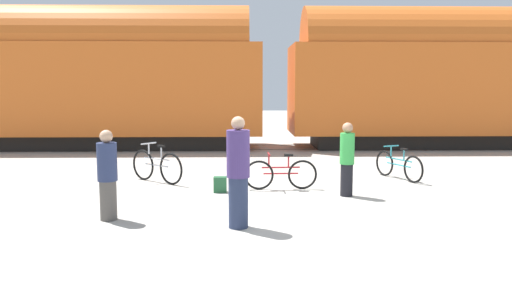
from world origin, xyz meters
TOP-DOWN VIEW (x-y plane):
  - ground_plane at (0.00, 0.00)m, footprint 80.00×80.00m
  - freight_train at (0.00, 9.99)m, footprint 23.81×3.01m
  - rail_near at (0.00, 9.27)m, footprint 35.81×0.07m
  - rail_far at (0.00, 10.71)m, footprint 35.81×0.07m
  - bicycle_maroon at (-0.41, 2.06)m, footprint 1.64×0.46m
  - bicycle_teal at (2.61, 3.24)m, footprint 0.73×1.60m
  - bicycle_silver at (-3.33, 2.98)m, footprint 1.39×1.15m
  - person_in_green at (0.92, 1.35)m, footprint 0.30×0.30m
  - person_in_purple at (-1.33, -0.97)m, footprint 0.38×0.38m
  - person_in_navy at (-3.58, -0.43)m, footprint 0.34×0.34m
  - backpack at (-1.75, 1.80)m, footprint 0.28×0.20m

SIDE VIEW (x-z plane):
  - ground_plane at x=0.00m, z-range 0.00..0.00m
  - rail_near at x=0.00m, z-range 0.00..0.01m
  - rail_far at x=0.00m, z-range 0.00..0.01m
  - backpack at x=-1.75m, z-range 0.00..0.34m
  - bicycle_teal at x=2.61m, z-range -0.06..0.76m
  - bicycle_maroon at x=-0.41m, z-range -0.06..0.76m
  - bicycle_silver at x=-3.33m, z-range -0.07..0.87m
  - person_in_navy at x=-3.58m, z-range 0.00..1.56m
  - person_in_green at x=0.92m, z-range 0.01..1.56m
  - person_in_purple at x=-1.33m, z-range 0.00..1.82m
  - freight_train at x=0.00m, z-range 0.12..5.40m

